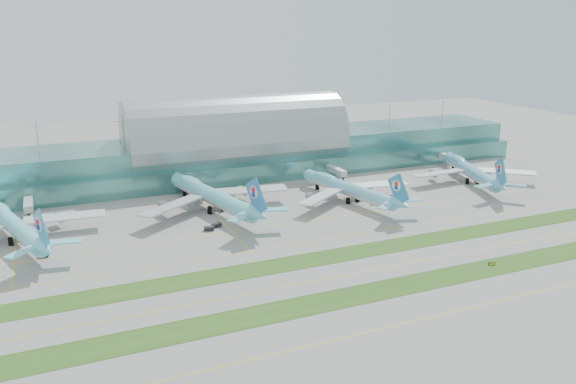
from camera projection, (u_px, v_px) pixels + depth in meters
name	position (u px, v px, depth m)	size (l,w,h in m)	color
ground	(348.00, 256.00, 201.70)	(700.00, 700.00, 0.00)	gray
terminal	(236.00, 148.00, 311.28)	(340.00, 69.10, 36.00)	#3D7A75
grass_strip_near	(391.00, 288.00, 176.98)	(420.00, 12.00, 0.08)	#2D591E
grass_strip_far	(345.00, 254.00, 203.46)	(420.00, 12.00, 0.08)	#2D591E
taxiline_a	(429.00, 317.00, 159.35)	(420.00, 0.35, 0.01)	yellow
taxiline_b	(368.00, 271.00, 189.35)	(420.00, 0.35, 0.01)	yellow
taxiline_c	(325.00, 239.00, 217.58)	(420.00, 0.35, 0.01)	yellow
taxiline_d	(302.00, 222.00, 236.99)	(420.00, 0.35, 0.01)	yellow
airliner_a	(14.00, 224.00, 215.00)	(65.19, 75.68, 21.39)	#6DDEF1
airliner_b	(210.00, 194.00, 250.68)	(72.00, 83.08, 23.15)	#64CFDD
airliner_c	(347.00, 188.00, 264.04)	(63.76, 73.39, 20.36)	#68C6E6
airliner_d	(470.00, 170.00, 295.94)	(63.89, 74.16, 20.96)	#60B1D4
gse_b	(43.00, 255.00, 200.59)	(3.31, 1.60, 1.34)	black
gse_c	(209.00, 229.00, 226.62)	(3.96, 2.15, 1.67)	black
gse_d	(217.00, 225.00, 230.55)	(3.77, 1.98, 1.63)	black
gse_e	(374.00, 203.00, 259.30)	(3.08, 1.63, 1.38)	yellow
gse_f	(382.00, 207.00, 254.48)	(3.17, 1.57, 1.40)	black
gse_g	(493.00, 187.00, 284.47)	(4.18, 1.84, 1.71)	black
gse_h	(496.00, 186.00, 287.23)	(3.43, 1.73, 1.45)	black
taxiway_sign_east	(492.00, 264.00, 193.84)	(2.32, 1.03, 1.01)	black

